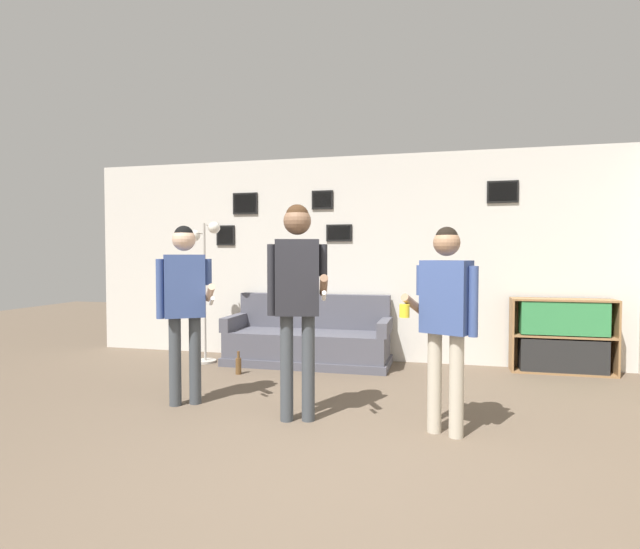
{
  "coord_description": "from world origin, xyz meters",
  "views": [
    {
      "loc": [
        0.72,
        -2.86,
        1.39
      ],
      "look_at": [
        -0.42,
        1.84,
        1.2
      ],
      "focal_mm": 28.0,
      "sensor_mm": 36.0,
      "label": 1
    }
  ],
  "objects_px": {
    "floor_lamp": "(205,269)",
    "person_player_foreground_left": "(184,295)",
    "couch": "(308,341)",
    "person_watcher_holding_cup": "(446,309)",
    "bookshelf": "(562,336)",
    "bottle_on_floor": "(238,365)",
    "person_player_foreground_center": "(297,286)"
  },
  "relations": [
    {
      "from": "person_player_foreground_left",
      "to": "person_player_foreground_center",
      "type": "distance_m",
      "value": 1.16
    },
    {
      "from": "bookshelf",
      "to": "person_player_foreground_left",
      "type": "xyz_separation_m",
      "value": [
        -3.7,
        -2.18,
        0.58
      ]
    },
    {
      "from": "person_player_foreground_center",
      "to": "person_watcher_holding_cup",
      "type": "relative_size",
      "value": 1.13
    },
    {
      "from": "bookshelf",
      "to": "person_watcher_holding_cup",
      "type": "bearing_deg",
      "value": -119.42
    },
    {
      "from": "person_player_foreground_center",
      "to": "bookshelf",
      "type": "bearing_deg",
      "value": 42.78
    },
    {
      "from": "floor_lamp",
      "to": "person_player_foreground_center",
      "type": "xyz_separation_m",
      "value": [
        1.8,
        -1.92,
        -0.09
      ]
    },
    {
      "from": "couch",
      "to": "person_watcher_holding_cup",
      "type": "xyz_separation_m",
      "value": [
        1.68,
        -2.21,
        0.69
      ]
    },
    {
      "from": "floor_lamp",
      "to": "person_player_foreground_left",
      "type": "xyz_separation_m",
      "value": [
        0.66,
        -1.73,
        -0.2
      ]
    },
    {
      "from": "floor_lamp",
      "to": "person_player_foreground_center",
      "type": "distance_m",
      "value": 2.63
    },
    {
      "from": "couch",
      "to": "floor_lamp",
      "type": "distance_m",
      "value": 1.63
    },
    {
      "from": "person_watcher_holding_cup",
      "to": "bottle_on_floor",
      "type": "distance_m",
      "value": 2.88
    },
    {
      "from": "person_watcher_holding_cup",
      "to": "person_player_foreground_center",
      "type": "bearing_deg",
      "value": 177.91
    },
    {
      "from": "person_player_foreground_left",
      "to": "person_watcher_holding_cup",
      "type": "relative_size",
      "value": 1.03
    },
    {
      "from": "couch",
      "to": "person_player_foreground_center",
      "type": "bearing_deg",
      "value": -77.4
    },
    {
      "from": "couch",
      "to": "person_watcher_holding_cup",
      "type": "relative_size",
      "value": 1.3
    },
    {
      "from": "couch",
      "to": "person_player_foreground_center",
      "type": "distance_m",
      "value": 2.38
    },
    {
      "from": "person_player_foreground_left",
      "to": "person_player_foreground_center",
      "type": "relative_size",
      "value": 0.92
    },
    {
      "from": "couch",
      "to": "bookshelf",
      "type": "height_order",
      "value": "bookshelf"
    },
    {
      "from": "couch",
      "to": "bottle_on_floor",
      "type": "bearing_deg",
      "value": -130.5
    },
    {
      "from": "bookshelf",
      "to": "bottle_on_floor",
      "type": "distance_m",
      "value": 3.82
    },
    {
      "from": "bookshelf",
      "to": "person_player_foreground_center",
      "type": "distance_m",
      "value": 3.55
    },
    {
      "from": "bookshelf",
      "to": "person_watcher_holding_cup",
      "type": "distance_m",
      "value": 2.82
    },
    {
      "from": "floor_lamp",
      "to": "person_watcher_holding_cup",
      "type": "distance_m",
      "value": 3.59
    },
    {
      "from": "bookshelf",
      "to": "floor_lamp",
      "type": "bearing_deg",
      "value": -174.11
    },
    {
      "from": "bookshelf",
      "to": "bottle_on_floor",
      "type": "relative_size",
      "value": 4.28
    },
    {
      "from": "couch",
      "to": "bookshelf",
      "type": "distance_m",
      "value": 3.05
    },
    {
      "from": "floor_lamp",
      "to": "person_player_foreground_left",
      "type": "relative_size",
      "value": 1.09
    },
    {
      "from": "person_player_foreground_center",
      "to": "couch",
      "type": "bearing_deg",
      "value": 102.6
    },
    {
      "from": "couch",
      "to": "person_player_foreground_left",
      "type": "xyz_separation_m",
      "value": [
        -0.66,
        -1.98,
        0.73
      ]
    },
    {
      "from": "bottle_on_floor",
      "to": "floor_lamp",
      "type": "bearing_deg",
      "value": 143.34
    },
    {
      "from": "couch",
      "to": "person_player_foreground_left",
      "type": "bearing_deg",
      "value": -108.32
    },
    {
      "from": "person_watcher_holding_cup",
      "to": "person_player_foreground_left",
      "type": "bearing_deg",
      "value": 174.25
    }
  ]
}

